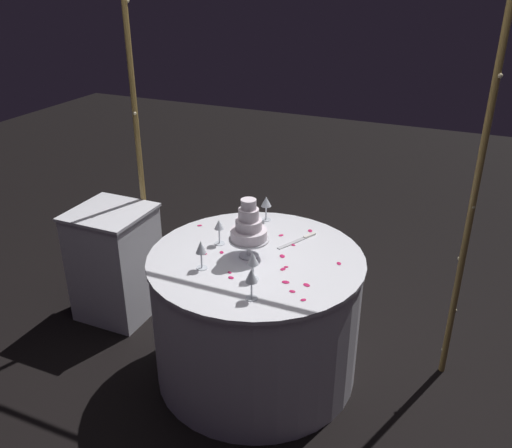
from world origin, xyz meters
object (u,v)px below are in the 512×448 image
object	(u,v)px
side_table	(115,262)
tiered_cake	(249,228)
wine_glass_0	(253,260)
wine_glass_4	(201,249)
decorative_arch	(288,125)
wine_glass_1	(251,277)
cake_knife	(299,240)
wine_glass_3	(266,203)
main_table	(256,316)
wine_glass_2	(219,226)

from	to	relation	value
side_table	tiered_cake	bearing A→B (deg)	-10.02
wine_glass_0	wine_glass_4	size ratio (longest dim) A/B	0.96
decorative_arch	wine_glass_1	xyz separation A→B (m)	(0.15, -0.83, -0.51)
decorative_arch	tiered_cake	bearing A→B (deg)	-95.10
decorative_arch	wine_glass_0	bearing A→B (deg)	-83.18
wine_glass_1	cake_knife	world-z (taller)	wine_glass_1
decorative_arch	wine_glass_3	distance (m)	0.53
main_table	wine_glass_3	size ratio (longest dim) A/B	7.56
main_table	wine_glass_4	xyz separation A→B (m)	(-0.21, -0.23, 0.51)
wine_glass_4	cake_knife	world-z (taller)	wine_glass_4
wine_glass_3	side_table	bearing A→B (deg)	-164.47
wine_glass_1	wine_glass_4	size ratio (longest dim) A/B	1.03
decorative_arch	wine_glass_3	world-z (taller)	decorative_arch
decorative_arch	main_table	xyz separation A→B (m)	(0.00, -0.45, -1.02)
wine_glass_2	wine_glass_3	xyz separation A→B (m)	(0.12, 0.40, 0.01)
side_table	main_table	bearing A→B (deg)	-9.39
side_table	tiered_cake	distance (m)	1.25
wine_glass_4	wine_glass_3	bearing A→B (deg)	83.44
decorative_arch	side_table	bearing A→B (deg)	-167.16
wine_glass_0	wine_glass_3	xyz separation A→B (m)	(-0.21, 0.69, 0.01)
main_table	wine_glass_4	size ratio (longest dim) A/B	7.45
tiered_cake	cake_knife	xyz separation A→B (m)	(0.19, 0.29, -0.17)
wine_glass_1	wine_glass_2	xyz separation A→B (m)	(-0.40, 0.45, -0.01)
side_table	wine_glass_4	xyz separation A→B (m)	(0.92, -0.41, 0.51)
main_table	cake_knife	world-z (taller)	cake_knife
wine_glass_1	wine_glass_2	world-z (taller)	wine_glass_1
decorative_arch	cake_knife	bearing A→B (deg)	-47.02
tiered_cake	wine_glass_2	size ratio (longest dim) A/B	2.25
wine_glass_0	side_table	bearing A→B (deg)	161.48
decorative_arch	wine_glass_4	bearing A→B (deg)	-107.70
main_table	wine_glass_3	distance (m)	0.70
decorative_arch	cake_knife	size ratio (longest dim) A/B	7.85
wine_glass_3	wine_glass_4	distance (m)	0.70
wine_glass_4	cake_knife	bearing A→B (deg)	54.22
cake_knife	main_table	bearing A→B (deg)	-118.22
side_table	wine_glass_2	bearing A→B (deg)	-8.14
wine_glass_4	cake_knife	xyz separation A→B (m)	(0.37, 0.51, -0.11)
side_table	cake_knife	size ratio (longest dim) A/B	2.85
wine_glass_2	wine_glass_3	world-z (taller)	wine_glass_3
decorative_arch	wine_glass_2	xyz separation A→B (m)	(-0.26, -0.38, -0.52)
decorative_arch	cake_knife	xyz separation A→B (m)	(0.15, -0.16, -0.63)
side_table	wine_glass_0	world-z (taller)	wine_glass_0
cake_knife	tiered_cake	bearing A→B (deg)	-123.65
wine_glass_0	cake_knife	world-z (taller)	wine_glass_0
wine_glass_1	wine_glass_4	distance (m)	0.39
wine_glass_0	wine_glass_1	size ratio (longest dim) A/B	0.93
main_table	cake_knife	distance (m)	0.51
wine_glass_2	wine_glass_3	size ratio (longest dim) A/B	0.95
wine_glass_1	wine_glass_3	bearing A→B (deg)	108.25
main_table	wine_glass_1	xyz separation A→B (m)	(0.15, -0.39, 0.51)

